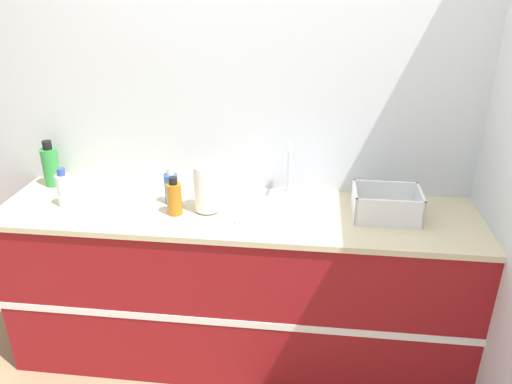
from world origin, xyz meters
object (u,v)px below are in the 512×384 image
Objects in this scene: dish_rack at (386,207)px; bottle_blue at (171,188)px; bottle_amber at (174,198)px; bottle_clear at (64,189)px; sink at (287,205)px; paper_towel_roll at (207,188)px; bottle_green at (51,166)px.

bottle_blue is (-1.08, 0.03, 0.03)m from dish_rack.
dish_rack is at bearing 5.00° from bottle_amber.
sink is at bearing 4.78° from bottle_clear.
paper_towel_roll is 0.21m from bottle_blue.
bottle_amber is 0.13m from bottle_blue.
bottle_amber is at bearing -175.00° from dish_rack.
bottle_clear is (-0.53, -0.09, 0.00)m from bottle_blue.
dish_rack is 1.25× the size of bottle_green.
bottle_blue is (-0.05, 0.12, -0.00)m from bottle_amber.
bottle_clear is at bearing -178.27° from paper_towel_roll.
dish_rack is 1.61m from bottle_clear.
bottle_amber is at bearing -67.59° from bottle_blue.
bottle_amber is (-1.03, -0.09, 0.03)m from dish_rack.
bottle_blue is at bearing 9.28° from bottle_clear.
paper_towel_roll is at bearing -17.89° from bottle_blue.
sink reaches higher than paper_towel_roll.
bottle_clear reaches higher than bottle_blue.
bottle_green reaches higher than bottle_clear.
bottle_green is (-1.80, 0.18, 0.06)m from dish_rack.
bottle_blue is 0.54m from bottle_clear.
bottle_clear is (-1.12, -0.09, 0.07)m from sink.
sink reaches higher than bottle_green.
bottle_green is at bearing 173.80° from sink.
bottle_blue is at bearing 162.11° from paper_towel_roll.
bottle_clear is (-1.61, -0.06, 0.04)m from dish_rack.
sink is at bearing 10.38° from paper_towel_roll.
paper_towel_roll is 1.24× the size of bottle_blue.
sink is 1.13m from bottle_clear.
bottle_clear is (0.19, -0.24, -0.02)m from bottle_green.
sink is 2.35× the size of bottle_clear.
bottle_clear is (-0.73, -0.02, -0.03)m from paper_towel_roll.
paper_towel_roll is 1.20× the size of bottle_clear.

